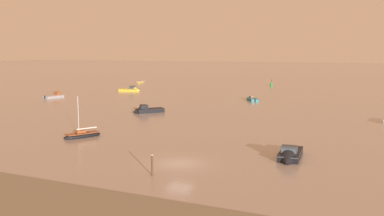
% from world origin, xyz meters
% --- Properties ---
extents(ground_plane, '(800.00, 800.00, 0.00)m').
position_xyz_m(ground_plane, '(0.00, 0.00, 0.00)').
color(ground_plane, gray).
extents(motorboat_moored_0, '(3.84, 4.81, 1.60)m').
position_xyz_m(motorboat_moored_0, '(-7.82, 53.74, 0.22)').
color(motorboat_moored_0, '#197084').
rests_on(motorboat_moored_0, ground).
extents(sailboat_moored_0, '(3.64, 5.10, 5.55)m').
position_xyz_m(sailboat_moored_0, '(-16.80, 6.24, 0.24)').
color(sailboat_moored_0, black).
rests_on(sailboat_moored_0, ground).
extents(motorboat_moored_1, '(5.28, 5.57, 2.17)m').
position_xyz_m(motorboat_moored_1, '(-20.20, 27.89, 0.33)').
color(motorboat_moored_1, black).
rests_on(motorboat_moored_1, ground).
extents(motorboat_moored_2, '(6.27, 3.23, 2.27)m').
position_xyz_m(motorboat_moored_2, '(-44.20, 61.27, 0.34)').
color(motorboat_moored_2, gold).
rests_on(motorboat_moored_2, ground).
extents(motorboat_moored_4, '(2.39, 5.97, 2.21)m').
position_xyz_m(motorboat_moored_4, '(9.53, 5.86, 0.33)').
color(motorboat_moored_4, black).
rests_on(motorboat_moored_4, ground).
extents(rowboat_moored_1, '(1.84, 4.61, 0.71)m').
position_xyz_m(rowboat_moored_1, '(-58.06, 89.05, 0.19)').
color(rowboat_moored_1, gold).
rests_on(rowboat_moored_1, ground).
extents(motorboat_moored_5, '(3.03, 5.75, 2.08)m').
position_xyz_m(motorboat_moored_5, '(-52.02, 40.40, 0.31)').
color(motorboat_moored_5, gray).
rests_on(motorboat_moored_5, ground).
extents(channel_buoy, '(0.90, 0.90, 2.30)m').
position_xyz_m(channel_buoy, '(-12.83, 94.75, 0.46)').
color(channel_buoy, '#198C2D').
rests_on(channel_buoy, ground).
extents(mooring_post_left, '(0.22, 0.22, 2.16)m').
position_xyz_m(mooring_post_left, '(-0.51, -4.47, 0.92)').
color(mooring_post_left, '#4D3323').
rests_on(mooring_post_left, ground).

